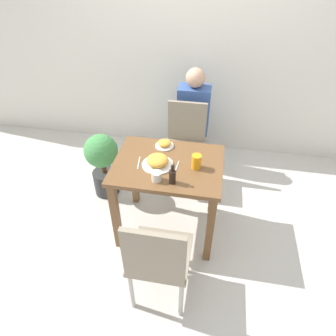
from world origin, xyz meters
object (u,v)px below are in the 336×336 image
object	(u,v)px
chair_near	(158,258)
juice_glass	(196,162)
potted_plant_left	(103,161)
food_plate	(158,161)
drink_cup	(157,176)
person_figure	(193,120)
side_plate	(164,144)
sauce_bottle	(172,176)
chair_far	(185,141)

from	to	relation	value
chair_near	juice_glass	xyz separation A→B (m)	(0.17, 0.70, 0.31)
potted_plant_left	food_plate	bearing A→B (deg)	-31.70
drink_cup	person_figure	bearing A→B (deg)	83.83
chair_near	drink_cup	xyz separation A→B (m)	(-0.11, 0.49, 0.29)
side_plate	juice_glass	size ratio (longest dim) A/B	1.36
drink_cup	sauce_bottle	xyz separation A→B (m)	(0.12, -0.01, 0.03)
food_plate	juice_glass	size ratio (longest dim) A/B	2.12
side_plate	person_figure	xyz separation A→B (m)	(0.16, 0.83, -0.21)
drink_cup	person_figure	distance (m)	1.30
person_figure	drink_cup	bearing A→B (deg)	-96.17
drink_cup	potted_plant_left	xyz separation A→B (m)	(-0.69, 0.59, -0.39)
person_figure	chair_near	bearing A→B (deg)	-91.02
juice_glass	potted_plant_left	bearing A→B (deg)	158.34
potted_plant_left	person_figure	distance (m)	1.09
chair_far	juice_glass	xyz separation A→B (m)	(0.18, -0.74, 0.31)
side_plate	sauce_bottle	world-z (taller)	sauce_bottle
chair_near	juice_glass	bearing A→B (deg)	-103.52
chair_near	juice_glass	size ratio (longest dim) A/B	7.65
person_figure	juice_glass	bearing A→B (deg)	-82.77
chair_near	potted_plant_left	world-z (taller)	chair_near
sauce_bottle	side_plate	bearing A→B (deg)	107.79
chair_near	sauce_bottle	xyz separation A→B (m)	(0.01, 0.49, 0.32)
chair_far	person_figure	size ratio (longest dim) A/B	0.77
chair_far	sauce_bottle	size ratio (longest dim) A/B	5.41
chair_near	chair_far	size ratio (longest dim) A/B	1.00
juice_glass	person_figure	size ratio (longest dim) A/B	0.10
sauce_bottle	person_figure	xyz separation A→B (m)	(0.02, 1.28, -0.25)
juice_glass	person_figure	world-z (taller)	person_figure
food_plate	sauce_bottle	size ratio (longest dim) A/B	1.50
chair_far	drink_cup	size ratio (longest dim) A/B	11.77
side_plate	person_figure	distance (m)	0.87
drink_cup	chair_far	bearing A→B (deg)	84.16
food_plate	person_figure	bearing A→B (deg)	81.26
potted_plant_left	person_figure	world-z (taller)	person_figure
chair_far	side_plate	bearing A→B (deg)	-103.92
food_plate	sauce_bottle	xyz separation A→B (m)	(0.15, -0.19, 0.03)
food_plate	sauce_bottle	bearing A→B (deg)	-51.03
juice_glass	sauce_bottle	world-z (taller)	sauce_bottle
chair_near	potted_plant_left	xyz separation A→B (m)	(-0.80, 1.08, -0.10)
drink_cup	potted_plant_left	world-z (taller)	drink_cup
food_plate	drink_cup	bearing A→B (deg)	-80.36
food_plate	juice_glass	xyz separation A→B (m)	(0.30, 0.02, 0.02)
drink_cup	sauce_bottle	bearing A→B (deg)	-2.88
drink_cup	side_plate	bearing A→B (deg)	93.37
side_plate	person_figure	world-z (taller)	person_figure
juice_glass	chair_near	bearing A→B (deg)	-103.52
juice_glass	chair_far	bearing A→B (deg)	103.44
juice_glass	potted_plant_left	distance (m)	1.12
chair_far	potted_plant_left	size ratio (longest dim) A/B	1.27
food_plate	drink_cup	distance (m)	0.18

